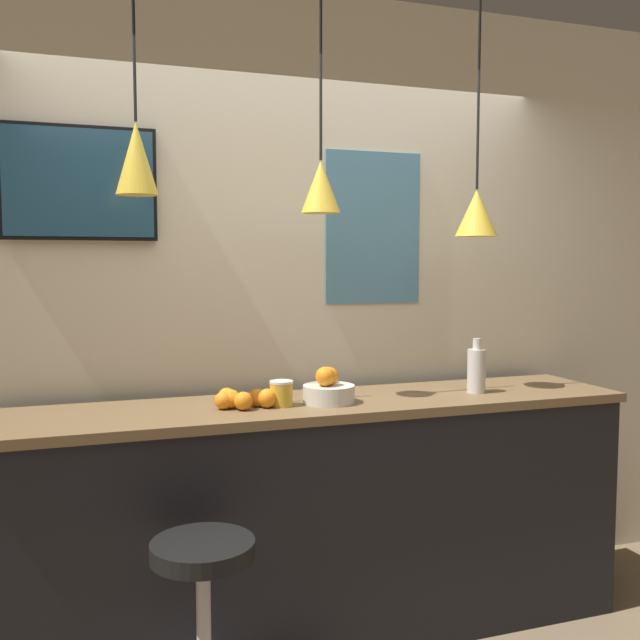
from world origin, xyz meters
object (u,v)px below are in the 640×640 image
Objects in this scene: mounted_tv at (79,183)px; bar_stool at (203,604)px; juice_bottle at (476,370)px; spread_jar at (281,393)px; fruit_bowl at (328,388)px.

bar_stool is at bearing -67.87° from mounted_tv.
mounted_tv is (-1.69, 0.39, 0.82)m from juice_bottle.
juice_bottle reaches higher than bar_stool.
bar_stool is 1.11× the size of mounted_tv.
bar_stool is 6.64× the size of spread_jar.
bar_stool is at bearing -142.59° from fruit_bowl.
fruit_bowl is at bearing 37.41° from bar_stool.
fruit_bowl is 0.72m from juice_bottle.
spread_jar is (0.41, 0.47, 0.62)m from bar_stool.
spread_jar is 1.23m from mounted_tv.
spread_jar is (-0.93, -0.00, -0.05)m from juice_bottle.
juice_bottle is at bearing 19.48° from bar_stool.
bar_stool is 1.76m from mounted_tv.
fruit_bowl is 0.35× the size of mounted_tv.
mounted_tv is (-0.77, 0.39, 0.88)m from spread_jar.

